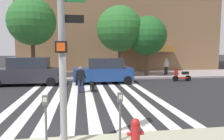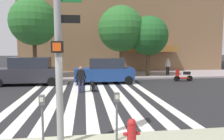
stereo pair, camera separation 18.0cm
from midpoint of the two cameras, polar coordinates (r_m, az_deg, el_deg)
ground_plane at (r=12.27m, az=-10.86°, el=-7.08°), size 160.00×160.00×0.00m
sidewalk_far at (r=21.05m, az=-9.50°, el=-1.51°), size 80.00×6.00×0.15m
crosswalk_stripes at (r=12.25m, az=-5.82°, el=-7.00°), size 7.65×11.25×0.01m
traffic_light_pole at (r=5.44m, az=-13.75°, el=14.29°), size 0.74×0.46×5.80m
fire_hydrant at (r=5.67m, az=6.35°, el=-16.87°), size 0.44×0.32×0.76m
parking_meter_curbside at (r=5.84m, az=-17.72°, el=-11.14°), size 0.14×0.11×1.36m
parking_meter_second_along at (r=5.85m, az=2.20°, el=-10.83°), size 0.14×0.11×1.36m
parked_car_behind_first at (r=16.91m, az=-21.48°, el=-0.39°), size 4.72×1.94×2.10m
parked_car_third_in_line at (r=16.50m, az=-1.71°, el=-0.30°), size 4.61×1.98×2.00m
parked_scooter at (r=18.52m, az=19.22°, el=-1.48°), size 1.63×0.50×1.11m
street_tree_nearest at (r=20.08m, az=-20.43°, el=12.25°), size 4.19×4.19×7.07m
street_tree_middle at (r=20.00m, az=2.69°, el=11.19°), size 4.31×4.31×6.61m
street_tree_further at (r=20.45m, az=10.23°, el=9.18°), size 3.77×3.77×5.72m
pedestrian_dog_walker at (r=13.01m, az=-8.15°, el=-2.15°), size 0.71×0.29×1.64m
dog_on_leash at (r=13.36m, az=-5.04°, el=-4.01°), size 0.34×0.98×0.65m
pedestrian_bystander at (r=21.33m, az=15.28°, el=1.16°), size 0.70×0.34×1.64m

